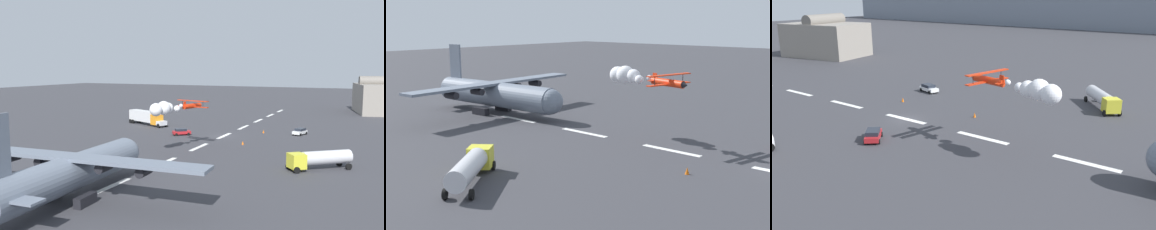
# 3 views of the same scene
# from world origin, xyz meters

# --- Properties ---
(runway_stripe_5) EXTENTS (8.00, 0.90, 0.01)m
(runway_stripe_5) POSITION_xyz_m (14.23, 0.00, 0.01)
(runway_stripe_5) COLOR white
(runway_stripe_5) RESTS_ON ground
(runway_stripe_6) EXTENTS (8.00, 0.90, 0.01)m
(runway_stripe_6) POSITION_xyz_m (28.46, 0.00, 0.01)
(runway_stripe_6) COLOR white
(runway_stripe_6) RESTS_ON ground
(runway_stripe_7) EXTENTS (8.00, 0.90, 0.01)m
(runway_stripe_7) POSITION_xyz_m (42.69, 0.00, 0.01)
(runway_stripe_7) COLOR white
(runway_stripe_7) RESTS_ON ground
(cargo_transport_plane) EXTENTS (26.95, 34.31, 11.39)m
(cargo_transport_plane) POSITION_xyz_m (48.13, -0.95, 3.47)
(cargo_transport_plane) COLOR slate
(cargo_transport_plane) RESTS_ON ground
(stunt_biplane_red) EXTENTS (13.88, 7.09, 2.51)m
(stunt_biplane_red) POSITION_xyz_m (22.30, -2.53, 8.33)
(stunt_biplane_red) COLOR red
(fuel_tanker_truck) EXTENTS (8.27, 9.34, 2.90)m
(fuel_tanker_truck) POSITION_xyz_m (22.44, 23.65, 1.75)
(fuel_tanker_truck) COLOR yellow
(fuel_tanker_truck) RESTS_ON ground
(traffic_cone_far) EXTENTS (0.44, 0.44, 0.75)m
(traffic_cone_far) POSITION_xyz_m (8.10, 6.97, 0.38)
(traffic_cone_far) COLOR orange
(traffic_cone_far) RESTS_ON ground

